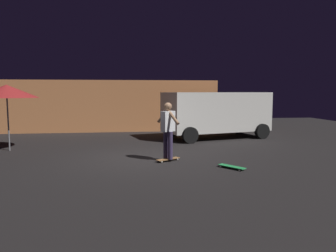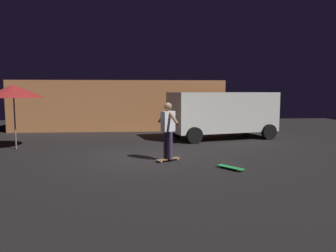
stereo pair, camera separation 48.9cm
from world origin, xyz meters
name	(u,v)px [view 2 (the right image)]	position (x,y,z in m)	size (l,w,h in m)	color
ground_plane	(147,157)	(0.00, 0.00, 0.00)	(28.00, 28.00, 0.00)	black
low_building	(120,105)	(-1.41, 8.35, 1.32)	(11.15, 3.56, 2.64)	#C67A47
parked_van	(222,112)	(3.38, 3.98, 1.16)	(4.93, 3.16, 2.03)	silver
patio_umbrella	(13,91)	(-4.67, 1.82, 2.07)	(2.10, 2.10, 2.30)	slate
skateboard_ridden	(168,159)	(0.63, -0.58, 0.06)	(0.77, 0.58, 0.07)	olive
skateboard_spare	(230,167)	(2.21, -1.75, 0.06)	(0.63, 0.74, 0.07)	green
skater	(168,126)	(0.63, -0.58, 1.04)	(0.59, 0.88, 1.67)	#382D4C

